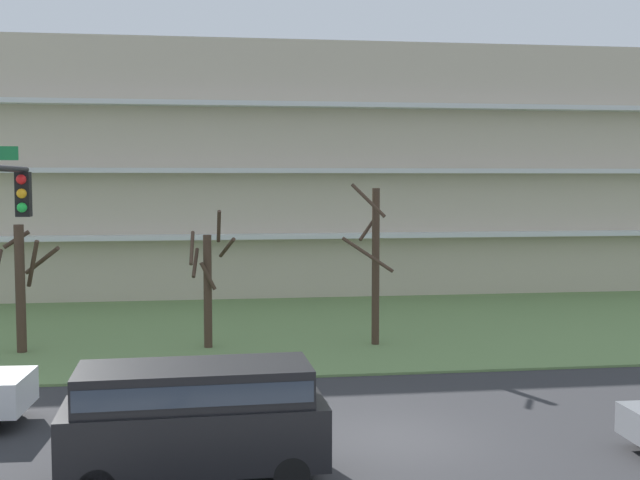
# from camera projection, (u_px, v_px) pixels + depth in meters

# --- Properties ---
(ground) EXTENTS (160.00, 160.00, 0.00)m
(ground) POSITION_uv_depth(u_px,v_px,m) (394.00, 439.00, 18.64)
(ground) COLOR #2D2D30
(grass_lawn_strip) EXTENTS (80.00, 16.00, 0.08)m
(grass_lawn_strip) POSITION_uv_depth(u_px,v_px,m) (316.00, 328.00, 32.47)
(grass_lawn_strip) COLOR #66844C
(grass_lawn_strip) RESTS_ON ground
(apartment_building) EXTENTS (52.69, 13.55, 12.96)m
(apartment_building) POSITION_uv_depth(u_px,v_px,m) (283.00, 172.00, 46.11)
(apartment_building) COLOR beige
(apartment_building) RESTS_ON ground
(tree_far_left) EXTENTS (2.22, 2.20, 4.51)m
(tree_far_left) POSITION_uv_depth(u_px,v_px,m) (21.00, 283.00, 27.60)
(tree_far_left) COLOR #423023
(tree_far_left) RESTS_ON ground
(tree_left) EXTENTS (1.62, 1.52, 4.99)m
(tree_left) POSITION_uv_depth(u_px,v_px,m) (208.00, 282.00, 28.32)
(tree_left) COLOR #423023
(tree_left) RESTS_ON ground
(tree_center) EXTENTS (1.72, 1.96, 5.91)m
(tree_center) POSITION_uv_depth(u_px,v_px,m) (374.00, 262.00, 28.75)
(tree_center) COLOR #423023
(tree_center) RESTS_ON ground
(van_black_center_right) EXTENTS (5.26, 2.17, 2.36)m
(van_black_center_right) POSITION_uv_depth(u_px,v_px,m) (195.00, 413.00, 15.94)
(van_black_center_right) COLOR black
(van_black_center_right) RESTS_ON ground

